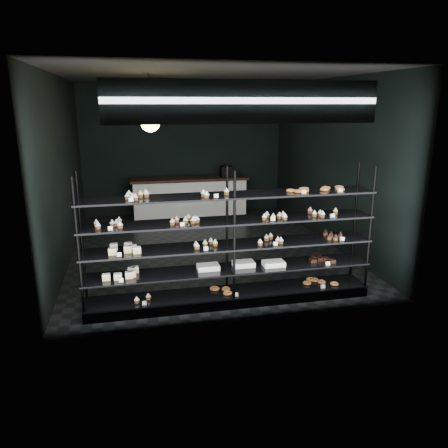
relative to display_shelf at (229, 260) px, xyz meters
The scene contains 5 objects.
room 2.64m from the display_shelf, 87.98° to the left, with size 5.01×6.01×3.20m.
display_shelf is the anchor object (origin of this frame).
signage 2.18m from the display_shelf, 79.71° to the right, with size 3.30×0.05×0.50m.
pendant_lamp 2.53m from the display_shelf, 121.69° to the left, with size 0.30×0.30×0.88m.
service_counter 4.95m from the display_shelf, 88.23° to the left, with size 2.84×0.65×1.23m.
Camera 1 is at (-1.37, -8.00, 2.74)m, focal length 35.00 mm.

